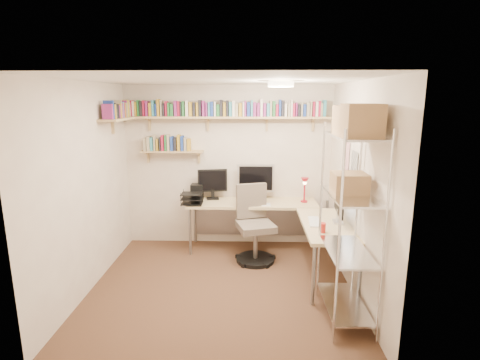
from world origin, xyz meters
The scene contains 6 objects.
ground centered at (0.00, 0.00, 0.00)m, with size 3.20×3.20×0.00m, color #432B1C.
room_shell centered at (0.00, 0.00, 1.55)m, with size 3.24×3.04×2.52m.
wall_shelves centered at (-0.42, 1.30, 2.03)m, with size 3.12×1.09×0.80m.
corner_desk centered at (0.52, 0.96, 0.75)m, with size 2.29×1.97×1.31m.
office_chair centered at (0.41, 0.81, 0.46)m, with size 0.60×0.61×1.10m.
wire_rack centered at (1.36, -0.62, 1.67)m, with size 0.45×0.89×2.26m.
Camera 1 is at (0.35, -4.27, 2.31)m, focal length 28.00 mm.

